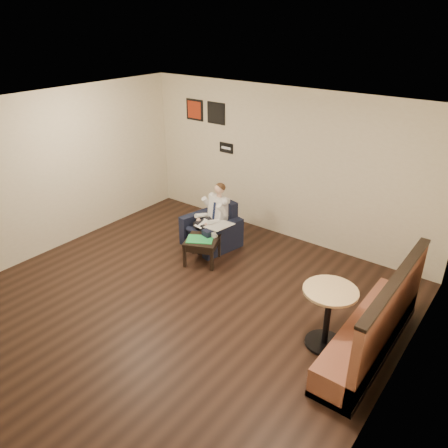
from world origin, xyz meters
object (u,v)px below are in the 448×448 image
Objects in this scene: green_folder at (200,239)px; armchair at (211,225)px; side_table at (202,250)px; seated_man at (206,219)px; coffee_mug at (214,235)px; banquette at (372,312)px; smartphone at (207,235)px; cafe_table at (327,318)px.

armchair is at bearing 111.58° from green_folder.
armchair is at bearing 114.24° from side_table.
side_table is at bearing -46.82° from seated_man.
banquette is at bearing -11.47° from coffee_mug.
smartphone is at bearing -36.57° from seated_man.
green_folder is 0.25m from coffee_mug.
green_folder is 0.19m from smartphone.
green_folder is 3.21× the size of smartphone.
seated_man is 0.57m from green_folder.
banquette is (3.37, -0.89, 0.03)m from seated_man.
seated_man is 0.49× the size of banquette.
coffee_mug is (0.37, -0.39, 0.08)m from armchair.
armchair is 1.58× the size of side_table.
seated_man reaches higher than cafe_table.
armchair is 0.54m from coffee_mug.
smartphone is 0.16× the size of cafe_table.
banquette reaches higher than side_table.
seated_man is 1.32× the size of cafe_table.
smartphone is at bearing 95.61° from side_table.
seated_man is 0.64m from side_table.
seated_man reaches higher than smartphone.
side_table is 3.15m from banquette.
seated_man reaches higher than coffee_mug.
coffee_mug reaches higher than smartphone.
coffee_mug is 0.11× the size of cafe_table.
armchair is at bearing 163.49° from banquette.
banquette reaches higher than seated_man.
coffee_mug is (0.12, 0.18, 0.27)m from side_table.
side_table is at bearing 165.91° from cafe_table.
coffee_mug is at bearing 168.53° from banquette.
armchair is 0.64m from green_folder.
banquette is (2.98, -0.60, 0.10)m from coffee_mug.
seated_man reaches higher than side_table.
coffee_mug is at bearing -34.20° from armchair.
seated_man is at bearing 165.25° from banquette.
green_folder is 4.74× the size of coffee_mug.
banquette reaches higher than armchair.
armchair is 0.37× the size of banquette.
cafe_table reaches higher than side_table.
smartphone is (0.00, 0.19, -0.00)m from green_folder.
cafe_table reaches higher than coffee_mug.
green_folder is at bearing -56.28° from armchair.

